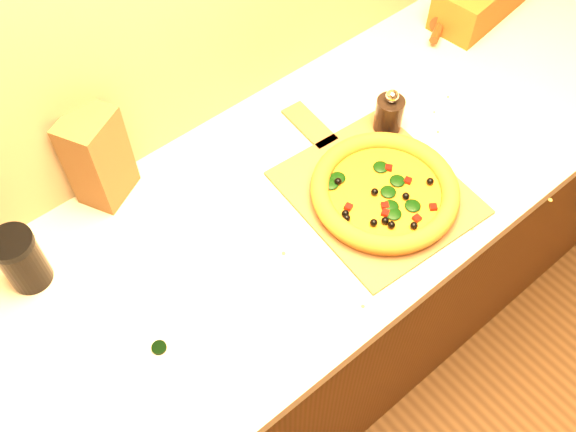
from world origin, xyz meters
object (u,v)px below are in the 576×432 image
at_px(pepper_grinder, 389,114).
at_px(dark_jar, 21,260).
at_px(pizza, 385,191).
at_px(pizza_peel, 372,188).

height_order(pepper_grinder, dark_jar, dark_jar).
bearing_deg(pepper_grinder, dark_jar, 168.85).
bearing_deg(dark_jar, pepper_grinder, -11.15).
relative_size(pizza, pepper_grinder, 2.61).
height_order(pizza, dark_jar, dark_jar).
bearing_deg(pizza_peel, dark_jar, 161.99).
distance_m(pepper_grinder, dark_jar, 0.86).
bearing_deg(pizza, dark_jar, 155.73).
relative_size(pepper_grinder, dark_jar, 0.89).
distance_m(pizza_peel, dark_jar, 0.75).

